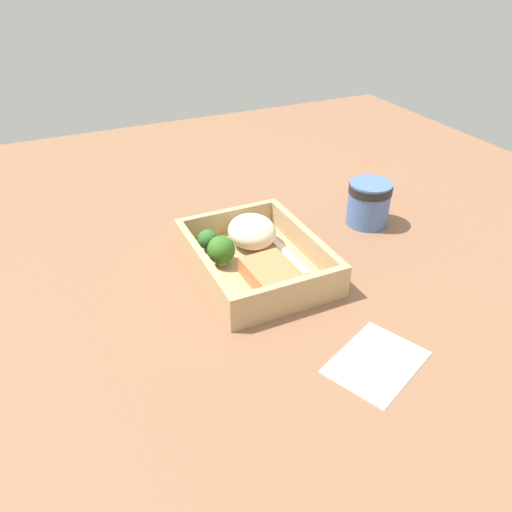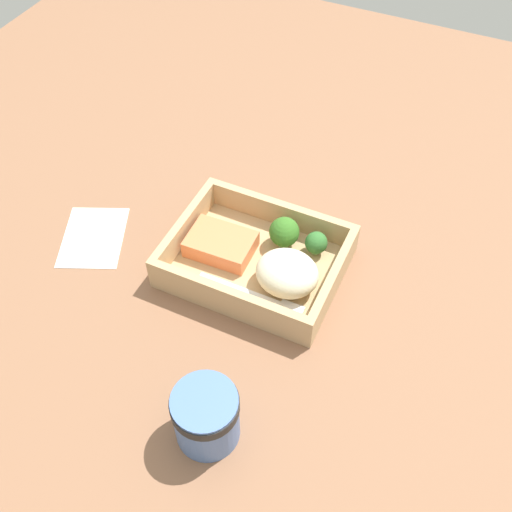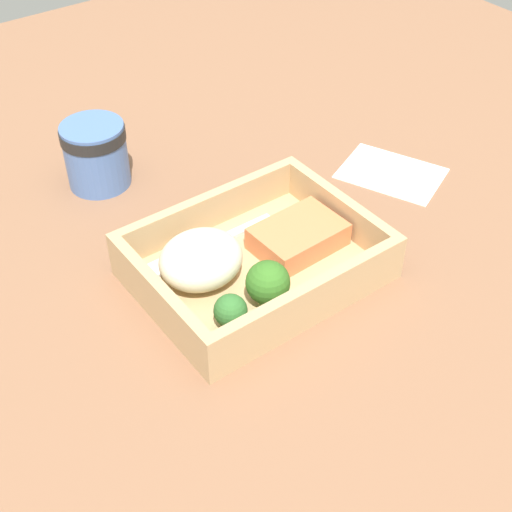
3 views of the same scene
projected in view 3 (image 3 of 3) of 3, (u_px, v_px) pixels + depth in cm
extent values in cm
cube|color=#885D42|center=(256.00, 282.00, 77.36)|extent=(160.00, 160.00, 2.00)
cube|color=tan|center=(256.00, 271.00, 76.31)|extent=(24.66, 19.03, 1.20)
cube|color=tan|center=(209.00, 210.00, 79.93)|extent=(24.66, 1.20, 4.18)
cube|color=tan|center=(311.00, 300.00, 69.14)|extent=(24.66, 1.20, 4.18)
cube|color=tan|center=(340.00, 211.00, 79.79)|extent=(1.20, 16.63, 4.18)
cube|color=tan|center=(159.00, 299.00, 69.28)|extent=(1.20, 16.63, 4.18)
cube|color=#EA7A4A|center=(299.00, 237.00, 77.50)|extent=(9.81, 7.05, 2.73)
ellipsoid|color=beige|center=(201.00, 259.00, 72.80)|extent=(8.92, 7.98, 5.26)
cylinder|color=#80AA5E|center=(268.00, 297.00, 71.39)|extent=(1.70, 1.70, 1.49)
sphere|color=#366E22|center=(268.00, 282.00, 70.09)|extent=(4.48, 4.48, 4.48)
cylinder|color=#7A9A5B|center=(231.00, 322.00, 68.99)|extent=(1.26, 1.26, 1.22)
sphere|color=#316B2D|center=(230.00, 311.00, 67.99)|extent=(3.31, 3.31, 3.31)
cube|color=silver|center=(225.00, 238.00, 79.23)|extent=(12.40, 1.15, 0.44)
cube|color=silver|center=(164.00, 266.00, 75.71)|extent=(3.41, 2.21, 0.44)
cylinder|color=#4D71B3|center=(96.00, 155.00, 86.95)|extent=(7.66, 7.66, 8.19)
cylinder|color=black|center=(92.00, 134.00, 85.00)|extent=(7.89, 7.89, 1.47)
cube|color=white|center=(391.00, 173.00, 91.01)|extent=(13.41, 15.10, 0.24)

